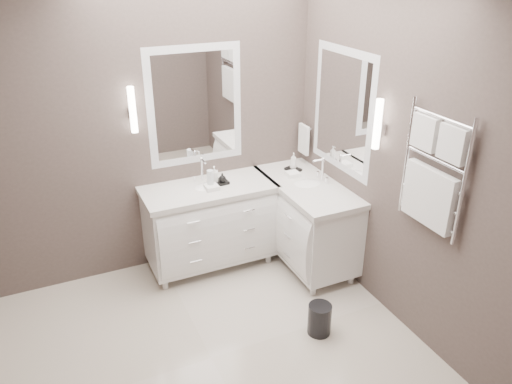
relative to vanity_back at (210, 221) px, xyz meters
name	(u,v)px	position (x,y,z in m)	size (l,w,h in m)	color
floor	(212,358)	(-0.45, -1.23, -0.49)	(3.20, 3.00, 0.01)	beige
wall_back	(148,133)	(-0.45, 0.28, 0.86)	(3.20, 0.01, 2.70)	#4E423E
wall_front	(327,351)	(-0.45, -2.73, 0.86)	(3.20, 0.01, 2.70)	#4E423E
wall_right	(400,162)	(1.15, -1.23, 0.86)	(0.01, 3.00, 2.70)	#4E423E
vanity_back	(210,221)	(0.00, 0.00, 0.00)	(1.24, 0.59, 0.97)	white
vanity_right	(306,217)	(0.88, -0.33, 0.00)	(0.59, 1.24, 0.97)	white
mirror_back	(195,106)	(0.00, 0.26, 1.06)	(0.90, 0.02, 1.10)	white
mirror_right	(342,111)	(1.14, -0.43, 1.06)	(0.02, 0.90, 1.10)	white
sconce_back	(133,111)	(-0.58, 0.20, 1.11)	(0.06, 0.06, 0.40)	white
sconce_right	(377,125)	(1.08, -1.01, 1.11)	(0.06, 0.06, 0.40)	white
towel_bar_corner	(304,139)	(1.09, 0.13, 0.63)	(0.03, 0.22, 0.30)	white
towel_ladder	(432,177)	(1.10, -1.63, 0.91)	(0.06, 0.58, 0.90)	white
waste_bin	(319,319)	(0.45, -1.32, -0.35)	(0.19, 0.19, 0.27)	black
amenity_tray_back	(218,182)	(0.11, 0.02, 0.38)	(0.18, 0.13, 0.03)	black
amenity_tray_right	(293,169)	(0.90, 0.01, 0.38)	(0.11, 0.15, 0.02)	black
water_bottle	(210,179)	(0.01, -0.04, 0.45)	(0.06, 0.06, 0.18)	silver
soap_bottle_a	(214,174)	(0.08, 0.04, 0.46)	(0.07, 0.07, 0.15)	white
soap_bottle_b	(222,178)	(0.14, -0.01, 0.43)	(0.07, 0.07, 0.09)	black
soap_bottle_c	(293,161)	(0.90, 0.01, 0.47)	(0.06, 0.06, 0.16)	white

